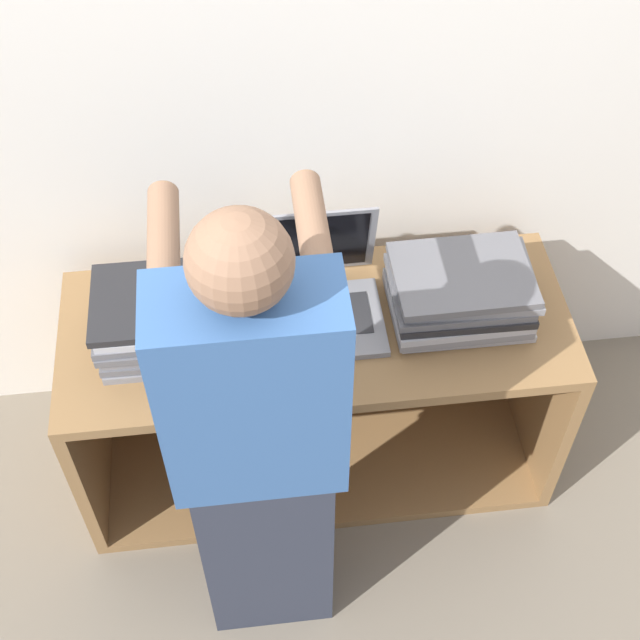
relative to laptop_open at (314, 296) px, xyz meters
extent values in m
plane|color=#756B5B|center=(0.00, -0.34, -0.74)|extent=(12.00, 12.00, 0.00)
cube|color=silver|center=(0.00, 0.33, 0.46)|extent=(8.00, 0.05, 2.40)
cube|color=olive|center=(0.00, -0.06, -0.08)|extent=(1.44, 0.57, 0.04)
cube|color=olive|center=(0.00, -0.06, -0.72)|extent=(1.44, 0.57, 0.04)
cube|color=olive|center=(-0.70, -0.06, -0.40)|extent=(0.04, 0.57, 0.61)
cube|color=olive|center=(0.70, -0.06, -0.40)|extent=(0.04, 0.57, 0.61)
cube|color=olive|center=(0.00, 0.21, -0.40)|extent=(1.37, 0.04, 0.61)
cube|color=gray|center=(0.00, -0.06, -0.05)|extent=(0.37, 0.28, 0.02)
cube|color=#28282B|center=(0.00, -0.05, -0.04)|extent=(0.31, 0.15, 0.00)
cube|color=gray|center=(0.00, 0.11, 0.10)|extent=(0.37, 0.06, 0.27)
cube|color=black|center=(0.00, 0.11, 0.10)|extent=(0.33, 0.05, 0.24)
cube|color=gray|center=(-0.40, -0.06, -0.05)|extent=(0.38, 0.28, 0.02)
cube|color=slate|center=(-0.40, -0.06, -0.02)|extent=(0.38, 0.28, 0.02)
cube|color=gray|center=(-0.40, -0.05, 0.00)|extent=(0.38, 0.28, 0.02)
cube|color=slate|center=(-0.40, -0.06, 0.02)|extent=(0.38, 0.28, 0.02)
cube|color=slate|center=(-0.41, -0.05, 0.05)|extent=(0.38, 0.28, 0.02)
cube|color=#B7B7BC|center=(-0.40, -0.05, 0.07)|extent=(0.38, 0.29, 0.02)
cube|color=#232326|center=(-0.41, -0.05, 0.09)|extent=(0.38, 0.28, 0.02)
cube|color=#B7B7BC|center=(0.41, -0.05, -0.05)|extent=(0.38, 0.28, 0.02)
cube|color=gray|center=(0.39, -0.06, -0.02)|extent=(0.38, 0.28, 0.02)
cube|color=#B7B7BC|center=(0.39, -0.06, 0.00)|extent=(0.38, 0.28, 0.02)
cube|color=#232326|center=(0.40, -0.06, 0.02)|extent=(0.38, 0.28, 0.02)
cube|color=slate|center=(0.39, -0.05, 0.05)|extent=(0.38, 0.28, 0.02)
cube|color=gray|center=(0.41, -0.05, 0.07)|extent=(0.38, 0.29, 0.02)
cube|color=slate|center=(0.40, -0.05, 0.09)|extent=(0.38, 0.28, 0.02)
cube|color=#2D3342|center=(-0.19, -0.53, -0.36)|extent=(0.34, 0.20, 0.75)
cube|color=#38609E|center=(-0.19, -0.53, 0.31)|extent=(0.40, 0.20, 0.59)
sphere|color=#8C664C|center=(-0.19, -0.53, 0.70)|extent=(0.20, 0.20, 0.20)
cylinder|color=#8C664C|center=(-0.35, -0.27, 0.51)|extent=(0.07, 0.32, 0.07)
cylinder|color=#8C664C|center=(-0.03, -0.27, 0.51)|extent=(0.07, 0.32, 0.07)
camera|label=1|loc=(-0.18, -1.65, 1.85)|focal=50.00mm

